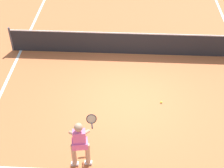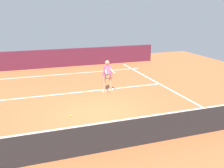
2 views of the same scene
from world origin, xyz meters
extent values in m
plane|color=#C66638|center=(0.00, 0.00, 0.00)|extent=(24.05, 24.05, 0.00)
cube|color=#561E33|center=(0.00, -8.95, 0.63)|extent=(13.54, 0.24, 1.25)
cube|color=white|center=(0.00, -6.75, 0.00)|extent=(9.54, 0.10, 0.01)
cube|color=white|center=(0.00, -2.93, 0.00)|extent=(8.54, 0.10, 0.01)
cube|color=white|center=(-4.27, 0.00, 0.00)|extent=(0.10, 16.50, 0.01)
cube|color=#232326|center=(0.00, 2.64, 0.45)|extent=(9.06, 0.02, 0.89)
cube|color=white|center=(0.00, 2.64, 0.91)|extent=(9.06, 0.02, 0.04)
cylinder|color=tan|center=(-1.38, -2.71, 0.39)|extent=(0.13, 0.13, 0.78)
cylinder|color=tan|center=(-1.02, -2.65, 0.39)|extent=(0.13, 0.13, 0.78)
cube|color=white|center=(-1.38, -2.71, 0.04)|extent=(0.20, 0.10, 0.08)
cube|color=white|center=(-1.02, -2.65, 0.04)|extent=(0.20, 0.10, 0.08)
cube|color=pink|center=(-1.20, -2.68, 1.04)|extent=(0.35, 0.25, 0.52)
cube|color=pink|center=(-1.20, -2.68, 0.84)|extent=(0.44, 0.34, 0.20)
sphere|color=tan|center=(-1.20, -2.68, 1.44)|extent=(0.22, 0.22, 0.22)
cylinder|color=tan|center=(-1.37, -2.56, 1.06)|extent=(0.34, 0.45, 0.37)
cylinder|color=tan|center=(-1.08, -2.51, 1.06)|extent=(0.22, 0.48, 0.37)
cylinder|color=black|center=(-0.93, -2.21, 1.02)|extent=(0.08, 0.30, 0.14)
torus|color=black|center=(-0.98, -1.92, 0.96)|extent=(0.30, 0.16, 0.28)
cylinder|color=beige|center=(-0.98, -1.92, 0.96)|extent=(0.25, 0.13, 0.23)
sphere|color=#D1E533|center=(1.09, -0.14, 0.03)|extent=(0.07, 0.07, 0.07)
sphere|color=#D1E533|center=(-4.09, -4.25, 0.03)|extent=(0.07, 0.07, 0.07)
camera|label=1|loc=(-0.09, -8.22, 7.43)|focal=53.83mm
camera|label=2|loc=(2.48, 8.75, 3.93)|focal=40.55mm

